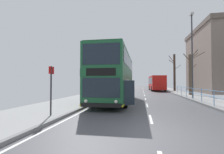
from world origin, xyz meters
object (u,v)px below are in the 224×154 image
Objects in this scene: double_decker_bus_main at (115,77)px; street_lamp_far_side at (192,49)px; bus_stop_sign_near at (51,85)px; background_bus_far_lane at (156,83)px; bare_tree_far_01 at (190,73)px; bare_tree_far_00 at (174,72)px; background_building_00 at (221,60)px.

street_lamp_far_side reaches higher than double_decker_bus_main.
bus_stop_sign_near is 0.27× the size of street_lamp_far_side.
double_decker_bus_main is 21.73m from background_bus_far_lane.
background_bus_far_lane is (5.48, 21.02, -0.62)m from double_decker_bus_main.
bus_stop_sign_near is (-2.09, -7.21, -0.61)m from double_decker_bus_main.
bare_tree_far_01 is at bearing 55.00° from bus_stop_sign_near.
double_decker_bus_main reaches higher than bus_stop_sign_near.
bare_tree_far_01 is (8.63, 8.09, 0.68)m from double_decker_bus_main.
street_lamp_far_side is at bearing 48.35° from bus_stop_sign_near.
background_building_00 is at bearing -4.88° from bare_tree_far_00.
bare_tree_far_00 is at bearing -48.56° from background_bus_far_lane.
double_decker_bus_main is 8.94m from street_lamp_far_side.
background_bus_far_lane is at bearing 96.97° from street_lamp_far_side.
double_decker_bus_main is 0.80× the size of background_building_00.
bare_tree_far_01 is (10.71, 15.30, 1.30)m from bus_stop_sign_near.
street_lamp_far_side is at bearing -93.48° from bare_tree_far_00.
bus_stop_sign_near is (-7.56, -28.24, 0.01)m from background_bus_far_lane.
bus_stop_sign_near is 0.35× the size of bare_tree_far_00.
background_building_00 is (7.64, -0.65, 2.05)m from bare_tree_far_00.
background_building_00 is at bearing 46.59° from double_decker_bus_main.
street_lamp_far_side reaches higher than bus_stop_sign_near.
street_lamp_far_side is at bearing -103.12° from bare_tree_far_01.
bus_stop_sign_near is 0.43× the size of bare_tree_far_01.
background_bus_far_lane is 1.77× the size of bare_tree_far_01.
bus_stop_sign_near is at bearing -112.96° from bare_tree_far_00.
bare_tree_far_01 reaches higher than bus_stop_sign_near.
double_decker_bus_main is 7.53m from bus_stop_sign_near.
bare_tree_far_00 is 1.20× the size of bare_tree_far_01.
street_lamp_far_side is 5.07m from bare_tree_far_01.
background_bus_far_lane is at bearing 159.26° from background_building_00.
bare_tree_far_00 is at bearing 91.07° from bare_tree_far_01.
background_building_00 reaches higher than bare_tree_far_01.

